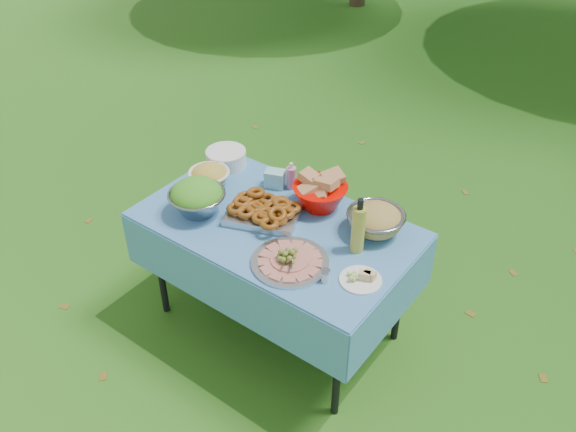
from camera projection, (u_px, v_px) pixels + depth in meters
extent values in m
plane|color=#0D3A0A|center=(277.00, 323.00, 3.69)|extent=(80.00, 80.00, 0.00)
cube|color=#84D7FF|center=(277.00, 276.00, 3.46)|extent=(1.46, 0.86, 0.76)
cylinder|color=white|center=(226.00, 158.00, 3.67)|extent=(0.28, 0.28, 0.10)
cube|color=#8ED4D9|center=(275.00, 179.00, 3.49)|extent=(0.13, 0.12, 0.10)
cylinder|color=pink|center=(291.00, 176.00, 3.46)|extent=(0.07, 0.07, 0.16)
cube|color=#B6B5BA|center=(263.00, 211.00, 3.24)|extent=(0.45, 0.39, 0.09)
cylinder|color=silver|center=(290.00, 256.00, 2.95)|extent=(0.47, 0.47, 0.09)
cylinder|color=gold|center=(359.00, 225.00, 2.96)|extent=(0.08, 0.08, 0.31)
cylinder|color=white|center=(361.00, 276.00, 2.86)|extent=(0.26, 0.26, 0.06)
cylinder|color=silver|center=(326.00, 276.00, 2.85)|extent=(0.05, 0.05, 0.07)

